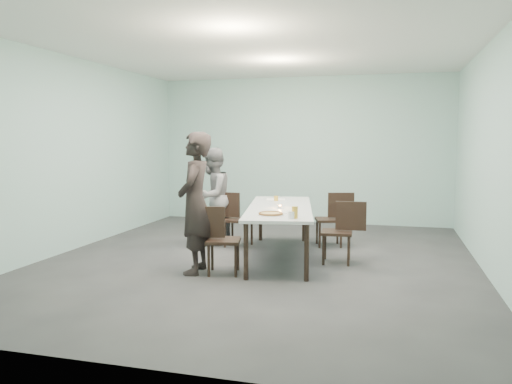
% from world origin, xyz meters
% --- Properties ---
extents(ground, '(7.00, 7.00, 0.00)m').
position_xyz_m(ground, '(0.00, 0.00, 0.00)').
color(ground, '#333335').
rests_on(ground, ground).
extents(room_shell, '(6.02, 7.02, 3.01)m').
position_xyz_m(room_shell, '(0.00, 0.00, 2.03)').
color(room_shell, '#A2CCC6').
rests_on(room_shell, ground).
extents(table, '(1.35, 2.72, 0.75)m').
position_xyz_m(table, '(0.24, 0.27, 0.69)').
color(table, white).
rests_on(table, ground).
extents(chair_near_left, '(0.65, 0.50, 0.87)m').
position_xyz_m(chair_near_left, '(-0.34, -0.80, 0.50)').
color(chair_near_left, black).
rests_on(chair_near_left, ground).
extents(chair_far_left, '(0.62, 0.44, 0.87)m').
position_xyz_m(chair_far_left, '(-0.65, 0.86, 0.50)').
color(chair_far_left, black).
rests_on(chair_far_left, ground).
extents(chair_near_right, '(0.62, 0.44, 0.87)m').
position_xyz_m(chair_near_right, '(1.16, 0.17, 0.50)').
color(chair_near_right, black).
rests_on(chair_near_right, ground).
extents(chair_far_right, '(0.65, 0.52, 0.87)m').
position_xyz_m(chair_far_right, '(0.92, 1.28, 0.50)').
color(chair_far_right, black).
rests_on(chair_far_right, ground).
extents(diner_near, '(0.52, 0.71, 1.82)m').
position_xyz_m(diner_near, '(-0.62, -0.83, 0.91)').
color(diner_near, black).
rests_on(diner_near, ground).
extents(diner_far, '(0.73, 0.87, 1.59)m').
position_xyz_m(diner_far, '(-1.02, 0.88, 0.80)').
color(diner_far, slate).
rests_on(diner_far, ground).
extents(pizza, '(0.34, 0.34, 0.04)m').
position_xyz_m(pizza, '(0.31, -0.58, 0.77)').
color(pizza, white).
rests_on(pizza, table).
extents(side_plate, '(0.18, 0.18, 0.01)m').
position_xyz_m(side_plate, '(0.43, -0.36, 0.76)').
color(side_plate, white).
rests_on(side_plate, table).
extents(beer_glass, '(0.08, 0.08, 0.15)m').
position_xyz_m(beer_glass, '(0.66, -0.75, 0.82)').
color(beer_glass, gold).
rests_on(beer_glass, table).
extents(water_tumbler, '(0.08, 0.08, 0.09)m').
position_xyz_m(water_tumbler, '(0.62, -0.78, 0.80)').
color(water_tumbler, silver).
rests_on(water_tumbler, table).
extents(tealight, '(0.06, 0.06, 0.05)m').
position_xyz_m(tealight, '(0.29, 0.08, 0.77)').
color(tealight, silver).
rests_on(tealight, table).
extents(amber_tumbler, '(0.07, 0.07, 0.08)m').
position_xyz_m(amber_tumbler, '(0.04, 0.94, 0.79)').
color(amber_tumbler, gold).
rests_on(amber_tumbler, table).
extents(menu, '(0.33, 0.27, 0.01)m').
position_xyz_m(menu, '(-0.00, 1.10, 0.75)').
color(menu, silver).
rests_on(menu, table).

